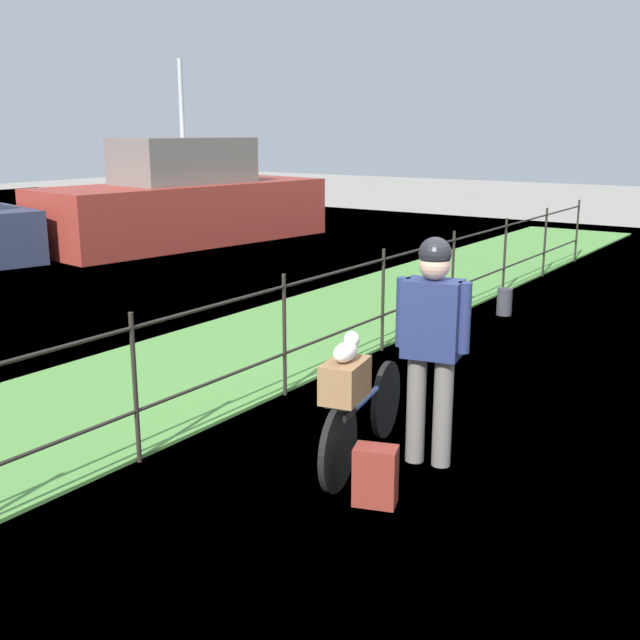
{
  "coord_description": "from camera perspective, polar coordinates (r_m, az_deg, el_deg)",
  "views": [
    {
      "loc": [
        -5.4,
        -1.87,
        2.41
      ],
      "look_at": [
        -0.42,
        1.55,
        0.9
      ],
      "focal_mm": 43.1,
      "sensor_mm": 36.0,
      "label": 1
    }
  ],
  "objects": [
    {
      "name": "terrier_dog",
      "position": [
        5.17,
        2.0,
        -2.18
      ],
      "size": [
        0.32,
        0.19,
        0.18
      ],
      "color": "silver",
      "rests_on": "wooden_crate"
    },
    {
      "name": "cyclist_person",
      "position": [
        5.51,
        8.33,
        -0.89
      ],
      "size": [
        0.33,
        0.53,
        1.68
      ],
      "color": "slate",
      "rests_on": "ground"
    },
    {
      "name": "wooden_crate",
      "position": [
        5.21,
        1.88,
        -4.49
      ],
      "size": [
        0.44,
        0.32,
        0.27
      ],
      "primitive_type": "cube",
      "rotation": [
        0.0,
        0.0,
        0.2
      ],
      "color": "olive",
      "rests_on": "bicycle_main"
    },
    {
      "name": "iron_fence",
      "position": [
        7.0,
        -2.67,
        -0.44
      ],
      "size": [
        18.04,
        0.04,
        1.14
      ],
      "color": "#28231E",
      "rests_on": "ground"
    },
    {
      "name": "backpack_on_paving",
      "position": [
        5.14,
        4.13,
        -11.46
      ],
      "size": [
        0.26,
        0.32,
        0.4
      ],
      "primitive_type": "cube",
      "rotation": [
        0.0,
        0.0,
        1.9
      ],
      "color": "maroon",
      "rests_on": "ground"
    },
    {
      "name": "moored_boat_mid",
      "position": [
        17.01,
        -9.95,
        8.53
      ],
      "size": [
        6.73,
        3.16,
        3.83
      ],
      "color": "#9E3328",
      "rests_on": "ground"
    },
    {
      "name": "mooring_bollard",
      "position": [
        10.47,
        13.54,
        1.32
      ],
      "size": [
        0.2,
        0.2,
        0.36
      ],
      "primitive_type": "cylinder",
      "color": "#38383D",
      "rests_on": "ground"
    },
    {
      "name": "grass_strip",
      "position": [
        7.95,
        -9.69,
        -3.71
      ],
      "size": [
        27.0,
        2.4,
        0.03
      ],
      "primitive_type": "cube",
      "color": "#569342",
      "rests_on": "ground"
    },
    {
      "name": "ground_plane",
      "position": [
        6.2,
        14.33,
        -9.3
      ],
      "size": [
        60.0,
        60.0,
        0.0
      ],
      "primitive_type": "plane",
      "color": "gray"
    },
    {
      "name": "bicycle_main",
      "position": [
        5.69,
        3.22,
        -7.42
      ],
      "size": [
        1.63,
        0.38,
        0.62
      ],
      "color": "black",
      "rests_on": "ground"
    }
  ]
}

